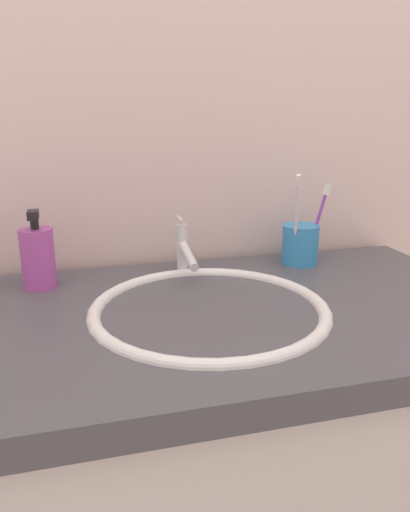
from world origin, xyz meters
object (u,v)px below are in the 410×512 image
toothbrush_cup (300,244)px  soap_dispenser (38,257)px  toothbrush_purple (319,218)px  toothbrush_white (296,215)px  faucet (184,250)px

toothbrush_cup → soap_dispenser: soap_dispenser is taller
toothbrush_purple → soap_dispenser: toothbrush_purple is taller
toothbrush_purple → toothbrush_white: size_ratio=0.85×
toothbrush_cup → toothbrush_purple: (0.04, 0.00, 0.06)m
toothbrush_white → toothbrush_purple: bearing=27.6°
toothbrush_white → faucet: bearing=174.5°
toothbrush_white → toothbrush_cup: bearing=49.9°
faucet → soap_dispenser: soap_dispenser is taller
toothbrush_white → soap_dispenser: toothbrush_white is taller
toothbrush_purple → toothbrush_white: bearing=-152.4°
faucet → toothbrush_purple: toothbrush_purple is taller
toothbrush_purple → soap_dispenser: (-0.61, -0.02, -0.04)m
toothbrush_cup → toothbrush_white: 0.09m
faucet → toothbrush_cup: bearing=2.7°
toothbrush_purple → toothbrush_white: (-0.07, -0.04, 0.02)m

